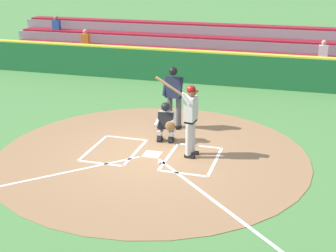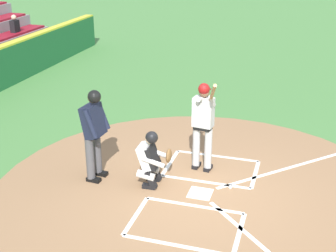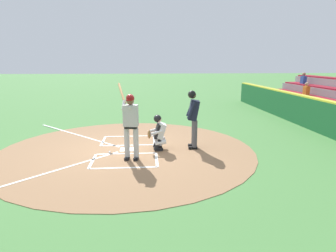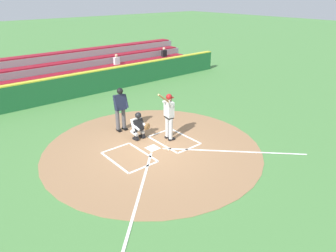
{
  "view_description": "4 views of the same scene",
  "coord_description": "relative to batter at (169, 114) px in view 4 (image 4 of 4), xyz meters",
  "views": [
    {
      "loc": [
        -3.6,
        10.93,
        4.89
      ],
      "look_at": [
        -0.42,
        -0.01,
        0.83
      ],
      "focal_mm": 51.79,
      "sensor_mm": 36.0,
      "label": 1
    },
    {
      "loc": [
        7.44,
        1.62,
        4.55
      ],
      "look_at": [
        -0.52,
        -0.79,
        1.08
      ],
      "focal_mm": 49.71,
      "sensor_mm": 36.0,
      "label": 2
    },
    {
      "loc": [
        -8.86,
        -0.64,
        2.74
      ],
      "look_at": [
        -0.51,
        -1.27,
        0.87
      ],
      "focal_mm": 30.78,
      "sensor_mm": 36.0,
      "label": 3
    },
    {
      "loc": [
        6.11,
        8.19,
        5.39
      ],
      "look_at": [
        -0.52,
        0.27,
        0.86
      ],
      "focal_mm": 33.04,
      "sensor_mm": 36.0,
      "label": 4
    }
  ],
  "objects": [
    {
      "name": "bleacher_stand",
      "position": [
        0.95,
        -10.01,
        -0.4
      ],
      "size": [
        20.0,
        3.4,
        2.1
      ],
      "color": "gray",
      "rests_on": "ground"
    },
    {
      "name": "backstop_wall",
      "position": [
        0.95,
        -7.31,
        -0.45
      ],
      "size": [
        22.0,
        0.36,
        1.31
      ],
      "color": "#1E6033",
      "rests_on": "ground"
    },
    {
      "name": "ground_plane",
      "position": [
        0.95,
        0.19,
        -1.1
      ],
      "size": [
        120.0,
        120.0,
        0.0
      ],
      "primitive_type": "plane",
      "color": "#4C8442"
    },
    {
      "name": "plate_umpire",
      "position": [
        0.96,
        -1.93,
        -0.02
      ],
      "size": [
        0.6,
        0.45,
        1.86
      ],
      "color": "#4C4C51",
      "rests_on": "ground"
    },
    {
      "name": "baseball",
      "position": [
        0.6,
        0.7,
        -1.06
      ],
      "size": [
        0.07,
        0.07,
        0.07
      ],
      "primitive_type": "sphere",
      "color": "white",
      "rests_on": "ground"
    },
    {
      "name": "home_plate_and_chalk",
      "position": [
        0.95,
        1.07,
        -1.08
      ],
      "size": [
        7.93,
        4.91,
        0.01
      ],
      "color": "white",
      "rests_on": "dirt_circle"
    },
    {
      "name": "catcher",
      "position": [
        0.87,
        -0.81,
        -0.51
      ],
      "size": [
        0.61,
        0.6,
        1.13
      ],
      "color": "black",
      "rests_on": "ground"
    },
    {
      "name": "batter",
      "position": [
        0.0,
        0.0,
        0.0
      ],
      "size": [
        1.0,
        0.61,
        2.13
      ],
      "color": "#BCBCBC",
      "rests_on": "ground"
    },
    {
      "name": "dirt_circle",
      "position": [
        0.95,
        0.19,
        -1.09
      ],
      "size": [
        8.0,
        8.0,
        0.01
      ],
      "primitive_type": "cylinder",
      "color": "#99704C",
      "rests_on": "ground"
    }
  ]
}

